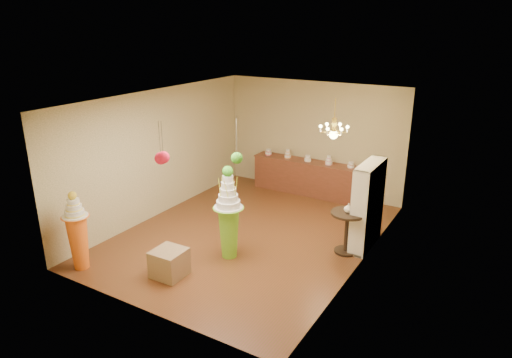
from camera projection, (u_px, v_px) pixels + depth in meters
The scene contains 17 objects.
floor at pixel (250, 234), 10.05m from camera, with size 6.50×6.50×0.00m, color #572F17.
ceiling at pixel (249, 98), 9.07m from camera, with size 6.50×6.50×0.00m, color white.
wall_back at pixel (313, 138), 12.20m from camera, with size 5.00×0.04×3.00m, color tan.
wall_front at pixel (137, 226), 6.92m from camera, with size 5.00×0.04×3.00m, color tan.
wall_left at pixel (159, 153), 10.77m from camera, with size 0.04×6.50×3.00m, color tan.
wall_right at pixel (365, 191), 8.35m from camera, with size 0.04×6.50×3.00m, color tan.
pedestal_green at pixel (229, 220), 8.87m from camera, with size 0.65×0.65×1.89m.
pedestal_orange at pixel (78, 236), 8.49m from camera, with size 0.48×0.48×1.55m.
burlap_riser at pixel (169, 263), 8.35m from camera, with size 0.56×0.56×0.51m, color olive.
sideboard at pixel (307, 177), 12.30m from camera, with size 3.04×0.54×1.16m.
shelving_unit at pixel (368, 205), 9.27m from camera, with size 0.33×1.20×1.80m.
round_table at pixel (347, 227), 9.10m from camera, with size 0.80×0.80×0.88m.
vase at pixel (348, 208), 8.97m from camera, with size 0.18×0.18×0.19m, color beige.
pom_red_left at pixel (163, 157), 7.16m from camera, with size 0.20×0.20×0.68m.
pom_green_mid at pixel (237, 158), 7.60m from camera, with size 0.20×0.20×0.81m.
pom_red_right at pixel (161, 158), 7.20m from camera, with size 0.20×0.20×0.70m.
chandelier at pixel (334, 132), 9.31m from camera, with size 0.82×0.82×0.85m.
Camera 1 is at (4.78, -7.74, 4.44)m, focal length 32.00 mm.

